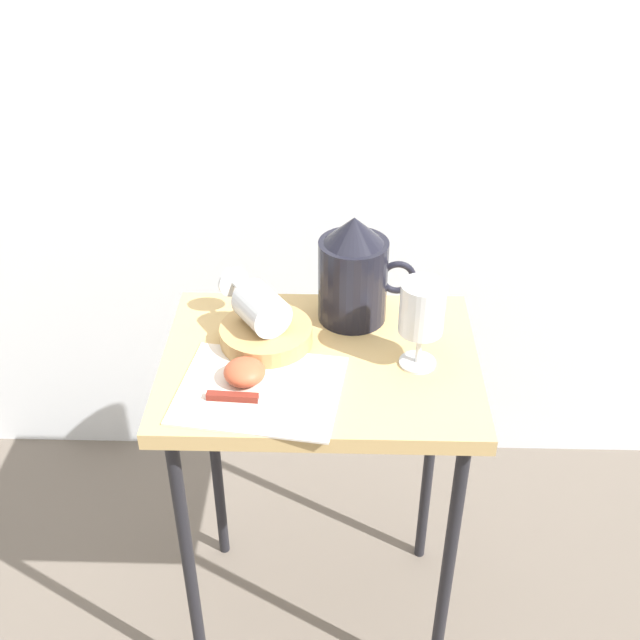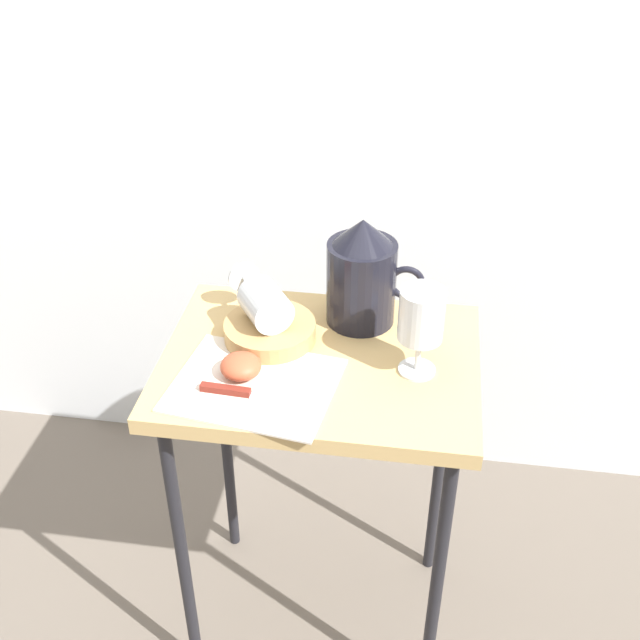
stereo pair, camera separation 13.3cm
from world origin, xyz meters
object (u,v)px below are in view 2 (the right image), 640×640
basket_tray (270,331)px  knife (243,393)px  table (320,394)px  apple_half_left (241,366)px  wine_glass_upright (421,319)px  wine_glass_tipped_near (264,303)px  pitcher (362,281)px

basket_tray → knife: 0.17m
table → apple_half_left: size_ratio=10.32×
table → wine_glass_upright: size_ratio=4.46×
basket_tray → wine_glass_upright: wine_glass_upright is taller
wine_glass_upright → knife: (-0.28, -0.11, -0.10)m
wine_glass_upright → wine_glass_tipped_near: wine_glass_upright is taller
pitcher → apple_half_left: bearing=-131.7°
wine_glass_tipped_near → wine_glass_upright: bearing=-12.3°
table → basket_tray: 0.15m
apple_half_left → knife: apple_half_left is taller
table → basket_tray: bearing=157.0°
table → basket_tray: (-0.10, 0.04, 0.10)m
basket_tray → wine_glass_upright: 0.29m
pitcher → table: bearing=-113.9°
apple_half_left → wine_glass_upright: bearing=11.7°
table → wine_glass_tipped_near: bearing=155.7°
wine_glass_upright → wine_glass_tipped_near: size_ratio=0.99×
wine_glass_tipped_near → knife: wine_glass_tipped_near is taller
apple_half_left → knife: 0.05m
wine_glass_tipped_near → apple_half_left: bearing=-98.2°
pitcher → wine_glass_tipped_near: (-0.16, -0.08, -0.01)m
table → wine_glass_upright: (0.17, -0.01, 0.19)m
basket_tray → pitcher: size_ratio=0.79×
wine_glass_upright → knife: 0.31m
knife → wine_glass_upright: bearing=21.9°
table → knife: 0.19m
basket_tray → pitcher: bearing=29.9°
basket_tray → wine_glass_tipped_near: bearing=143.8°
wine_glass_tipped_near → apple_half_left: size_ratio=2.34×
basket_tray → knife: bearing=-93.9°
apple_half_left → knife: (0.02, -0.05, -0.01)m
table → pitcher: size_ratio=3.46×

